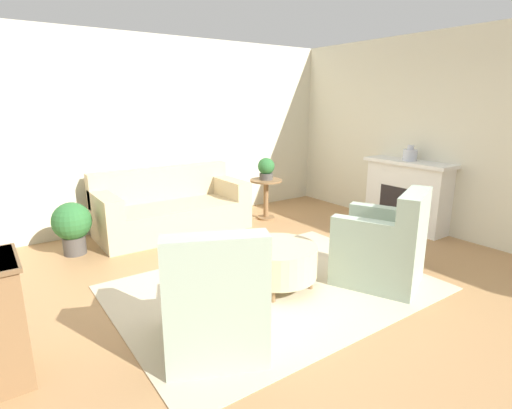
{
  "coord_description": "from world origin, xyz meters",
  "views": [
    {
      "loc": [
        -2.31,
        -2.96,
        1.87
      ],
      "look_at": [
        0.15,
        0.55,
        0.75
      ],
      "focal_mm": 28.0,
      "sensor_mm": 36.0,
      "label": 1
    }
  ],
  "objects_px": {
    "vase_mantel_near": "(410,154)",
    "potted_plant_on_side_table": "(266,168)",
    "armchair_left": "(214,303)",
    "potted_plant_floor": "(72,225)",
    "armchair_right": "(385,248)",
    "side_table": "(266,192)",
    "couch": "(171,210)",
    "ottoman_table": "(277,260)"
  },
  "relations": [
    {
      "from": "armchair_right",
      "to": "side_table",
      "type": "bearing_deg",
      "value": 81.24
    },
    {
      "from": "armchair_right",
      "to": "ottoman_table",
      "type": "relative_size",
      "value": 1.3
    },
    {
      "from": "couch",
      "to": "side_table",
      "type": "xyz_separation_m",
      "value": [
        1.51,
        -0.28,
        0.12
      ]
    },
    {
      "from": "armchair_right",
      "to": "potted_plant_on_side_table",
      "type": "distance_m",
      "value": 2.69
    },
    {
      "from": "vase_mantel_near",
      "to": "potted_plant_on_side_table",
      "type": "relative_size",
      "value": 0.65
    },
    {
      "from": "couch",
      "to": "armchair_right",
      "type": "height_order",
      "value": "armchair_right"
    },
    {
      "from": "armchair_right",
      "to": "vase_mantel_near",
      "type": "bearing_deg",
      "value": 29.44
    },
    {
      "from": "ottoman_table",
      "to": "potted_plant_on_side_table",
      "type": "height_order",
      "value": "potted_plant_on_side_table"
    },
    {
      "from": "couch",
      "to": "ottoman_table",
      "type": "bearing_deg",
      "value": -86.57
    },
    {
      "from": "armchair_left",
      "to": "couch",
      "type": "bearing_deg",
      "value": 72.52
    },
    {
      "from": "armchair_left",
      "to": "ottoman_table",
      "type": "xyz_separation_m",
      "value": [
        1.05,
        0.56,
        -0.1
      ]
    },
    {
      "from": "couch",
      "to": "side_table",
      "type": "distance_m",
      "value": 1.54
    },
    {
      "from": "potted_plant_floor",
      "to": "vase_mantel_near",
      "type": "bearing_deg",
      "value": -21.78
    },
    {
      "from": "armchair_right",
      "to": "vase_mantel_near",
      "type": "distance_m",
      "value": 2.21
    },
    {
      "from": "couch",
      "to": "potted_plant_on_side_table",
      "type": "distance_m",
      "value": 1.62
    },
    {
      "from": "vase_mantel_near",
      "to": "potted_plant_floor",
      "type": "distance_m",
      "value": 4.69
    },
    {
      "from": "armchair_left",
      "to": "armchair_right",
      "type": "bearing_deg",
      "value": 0.0
    },
    {
      "from": "armchair_right",
      "to": "vase_mantel_near",
      "type": "relative_size",
      "value": 4.58
    },
    {
      "from": "armchair_left",
      "to": "potted_plant_on_side_table",
      "type": "relative_size",
      "value": 3.0
    },
    {
      "from": "couch",
      "to": "side_table",
      "type": "height_order",
      "value": "couch"
    },
    {
      "from": "potted_plant_floor",
      "to": "couch",
      "type": "bearing_deg",
      "value": 6.3
    },
    {
      "from": "side_table",
      "to": "vase_mantel_near",
      "type": "relative_size",
      "value": 2.84
    },
    {
      "from": "armchair_left",
      "to": "potted_plant_floor",
      "type": "distance_m",
      "value": 2.78
    },
    {
      "from": "ottoman_table",
      "to": "potted_plant_floor",
      "type": "xyz_separation_m",
      "value": [
        -1.52,
        2.18,
        0.09
      ]
    },
    {
      "from": "ottoman_table",
      "to": "side_table",
      "type": "bearing_deg",
      "value": 56.28
    },
    {
      "from": "side_table",
      "to": "potted_plant_on_side_table",
      "type": "relative_size",
      "value": 1.86
    },
    {
      "from": "couch",
      "to": "armchair_left",
      "type": "xyz_separation_m",
      "value": [
        -0.91,
        -2.9,
        0.06
      ]
    },
    {
      "from": "armchair_right",
      "to": "potted_plant_floor",
      "type": "distance_m",
      "value": 3.7
    },
    {
      "from": "potted_plant_on_side_table",
      "to": "armchair_right",
      "type": "bearing_deg",
      "value": -98.76
    },
    {
      "from": "ottoman_table",
      "to": "potted_plant_on_side_table",
      "type": "distance_m",
      "value": 2.53
    },
    {
      "from": "couch",
      "to": "vase_mantel_near",
      "type": "distance_m",
      "value": 3.56
    },
    {
      "from": "couch",
      "to": "armchair_left",
      "type": "bearing_deg",
      "value": -107.48
    },
    {
      "from": "couch",
      "to": "potted_plant_floor",
      "type": "distance_m",
      "value": 1.38
    },
    {
      "from": "armchair_left",
      "to": "potted_plant_on_side_table",
      "type": "distance_m",
      "value": 3.6
    },
    {
      "from": "potted_plant_on_side_table",
      "to": "potted_plant_floor",
      "type": "xyz_separation_m",
      "value": [
        -2.89,
        0.13,
        -0.45
      ]
    },
    {
      "from": "vase_mantel_near",
      "to": "potted_plant_floor",
      "type": "xyz_separation_m",
      "value": [
        -4.3,
        1.72,
        -0.73
      ]
    },
    {
      "from": "couch",
      "to": "vase_mantel_near",
      "type": "xyz_separation_m",
      "value": [
        2.93,
        -1.87,
        0.79
      ]
    },
    {
      "from": "armchair_left",
      "to": "potted_plant_on_side_table",
      "type": "bearing_deg",
      "value": 47.19
    },
    {
      "from": "armchair_right",
      "to": "side_table",
      "type": "distance_m",
      "value": 2.65
    },
    {
      "from": "armchair_left",
      "to": "vase_mantel_near",
      "type": "bearing_deg",
      "value": 14.97
    },
    {
      "from": "vase_mantel_near",
      "to": "potted_plant_on_side_table",
      "type": "height_order",
      "value": "vase_mantel_near"
    },
    {
      "from": "couch",
      "to": "potted_plant_floor",
      "type": "relative_size",
      "value": 3.21
    }
  ]
}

